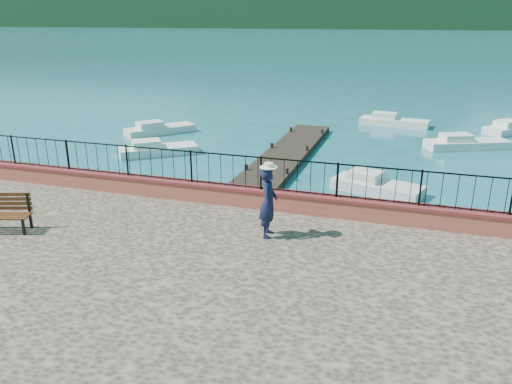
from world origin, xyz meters
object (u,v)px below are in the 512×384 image
Objects in this scene: person at (268,202)px; boat_4 at (394,119)px; boat_3 at (160,127)px; boat_1 at (378,183)px; boat_0 at (158,147)px; boat_2 at (468,141)px.

person is 21.24m from boat_4.
boat_1 is at bearing -77.36° from boat_3.
boat_1 and boat_4 have the same top height.
person reaches higher than boat_3.
person is 13.55m from boat_0.
person reaches higher than boat_4.
person is at bearing -87.82° from boat_1.
boat_0 and boat_3 have the same top height.
boat_4 is (2.14, 21.06, -1.71)m from person.
boat_0 is 0.94× the size of boat_3.
boat_0 is at bearing -174.93° from boat_1.
boat_0 is at bearing 178.30° from boat_2.
boat_0 is 1.09× the size of boat_1.
boat_1 is (10.89, -2.49, 0.00)m from boat_0.
boat_0 and boat_1 have the same top height.
boat_3 is at bearing 29.15° from person.
boat_1 is 9.36m from boat_2.
boat_4 is at bearing 108.19° from boat_1.
boat_2 is at bearing -44.13° from boat_3.
boat_3 is (-16.98, -1.74, 0.00)m from boat_2.
person is 8.25m from boat_1.
person is at bearing -88.75° from boat_4.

